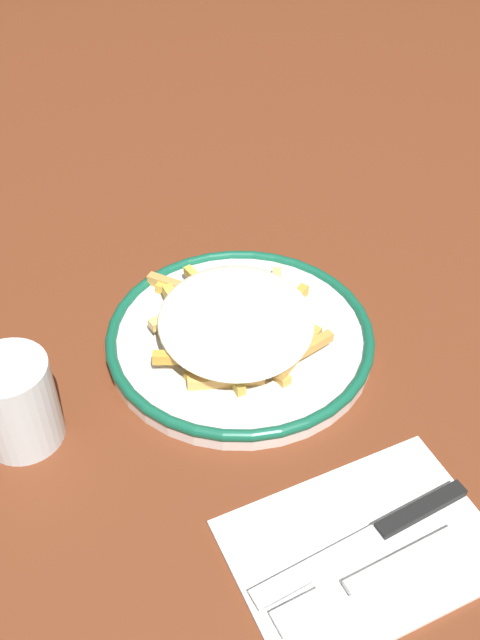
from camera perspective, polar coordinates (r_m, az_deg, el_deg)
ground_plane at (r=0.77m, az=-0.00°, el=-2.05°), size 2.60×2.60×0.00m
plate at (r=0.76m, az=-0.00°, el=-1.39°), size 0.29×0.29×0.02m
fries_heap at (r=0.74m, az=-0.54°, el=-0.10°), size 0.25×0.22×0.04m
napkin at (r=0.63m, az=9.82°, el=-17.36°), size 0.16×0.22×0.01m
fork at (r=0.61m, az=10.47°, el=-19.50°), size 0.02×0.18×0.01m
knife at (r=0.63m, az=11.34°, el=-16.21°), size 0.02×0.21×0.01m
water_glass at (r=0.69m, az=-17.49°, el=-6.32°), size 0.07×0.07×0.09m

